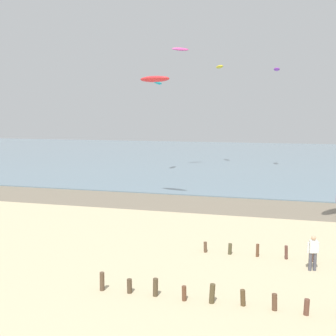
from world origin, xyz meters
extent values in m
cube|color=#7A6D59|center=(0.00, 26.00, 0.00)|extent=(120.00, 6.50, 0.01)
cube|color=slate|center=(0.00, 64.25, 0.05)|extent=(160.00, 70.00, 0.10)
cylinder|color=brown|center=(-3.03, 8.39, 0.40)|extent=(0.21, 0.21, 0.80)
cylinder|color=#4D3C2B|center=(-1.83, 8.46, 0.30)|extent=(0.22, 0.22, 0.60)
cylinder|color=#4D3F2C|center=(-0.70, 8.44, 0.38)|extent=(0.23, 0.24, 0.77)
cylinder|color=brown|center=(0.52, 8.36, 0.30)|extent=(0.20, 0.19, 0.60)
cylinder|color=#4E422A|center=(1.64, 8.42, 0.39)|extent=(0.25, 0.22, 0.79)
cylinder|color=brown|center=(2.82, 8.51, 0.32)|extent=(0.22, 0.22, 0.66)
cylinder|color=brown|center=(4.02, 8.45, 0.32)|extent=(0.22, 0.23, 0.65)
cylinder|color=brown|center=(5.17, 8.36, 0.30)|extent=(0.22, 0.20, 0.62)
cylinder|color=brown|center=(0.34, 14.33, 0.28)|extent=(0.19, 0.18, 0.57)
cylinder|color=#4E4830|center=(1.66, 14.34, 0.29)|extent=(0.21, 0.20, 0.60)
cylinder|color=brown|center=(3.08, 14.36, 0.33)|extent=(0.17, 0.19, 0.68)
cylinder|color=brown|center=(4.53, 14.34, 0.35)|extent=(0.19, 0.19, 0.72)
cylinder|color=brown|center=(5.84, 14.31, 0.29)|extent=(0.24, 0.22, 0.59)
cylinder|color=#4C4C56|center=(5.81, 13.08, 0.44)|extent=(0.16, 0.16, 0.88)
cylinder|color=#4C4C56|center=(5.60, 13.02, 0.44)|extent=(0.16, 0.16, 0.88)
cube|color=white|center=(5.71, 13.05, 1.18)|extent=(0.40, 0.31, 0.60)
sphere|color=tan|center=(5.71, 13.05, 1.60)|extent=(0.22, 0.22, 0.22)
cylinder|color=white|center=(5.94, 13.11, 1.13)|extent=(0.09, 0.09, 0.52)
cylinder|color=white|center=(5.47, 12.99, 1.13)|extent=(0.09, 0.09, 0.52)
ellipsoid|color=purple|center=(3.40, 48.25, 12.96)|extent=(1.00, 2.32, 0.44)
ellipsoid|color=#19B2B7|center=(-10.16, 41.06, 11.06)|extent=(0.89, 2.42, 0.67)
ellipsoid|color=red|center=(-5.88, 25.62, 10.17)|extent=(2.88, 1.64, 0.64)
ellipsoid|color=#E54C99|center=(-8.41, 45.23, 15.45)|extent=(2.35, 2.05, 0.61)
ellipsoid|color=yellow|center=(-4.18, 50.65, 13.73)|extent=(1.66, 2.55, 0.40)
camera|label=1|loc=(3.97, -7.00, 7.41)|focal=44.35mm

